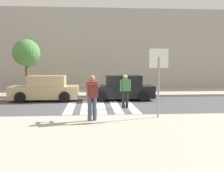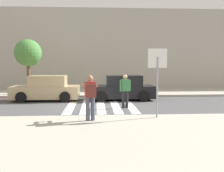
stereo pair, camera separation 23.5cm
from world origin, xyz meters
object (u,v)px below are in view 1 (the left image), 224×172
(stop_sign, at_px, (159,67))
(parked_car_tan, at_px, (46,89))
(street_tree_west, at_px, (26,53))
(photographer_with_backpack, at_px, (92,94))
(parked_car_black, at_px, (121,88))
(pedestrian_crossing, at_px, (125,89))

(stop_sign, bearing_deg, parked_car_tan, 132.13)
(parked_car_tan, relative_size, street_tree_west, 1.07)
(stop_sign, height_order, street_tree_west, street_tree_west)
(stop_sign, bearing_deg, photographer_with_backpack, -170.42)
(parked_car_black, height_order, street_tree_west, street_tree_west)
(pedestrian_crossing, xyz_separation_m, street_tree_west, (-6.27, 5.56, 2.03))
(photographer_with_backpack, bearing_deg, street_tree_west, 116.66)
(stop_sign, distance_m, pedestrian_crossing, 3.42)
(street_tree_west, bearing_deg, parked_car_tan, -56.24)
(pedestrian_crossing, distance_m, parked_car_tan, 5.47)
(parked_car_tan, bearing_deg, street_tree_west, 123.76)
(pedestrian_crossing, bearing_deg, street_tree_west, 138.44)
(pedestrian_crossing, xyz_separation_m, parked_car_tan, (-4.56, 3.00, -0.25))
(pedestrian_crossing, distance_m, parked_car_black, 3.02)
(photographer_with_backpack, distance_m, pedestrian_crossing, 3.92)
(stop_sign, xyz_separation_m, photographer_with_backpack, (-2.65, -0.45, -0.98))
(pedestrian_crossing, bearing_deg, photographer_with_backpack, -115.93)
(photographer_with_backpack, relative_size, parked_car_tan, 0.42)
(parked_car_tan, bearing_deg, parked_car_black, -0.00)
(photographer_with_backpack, relative_size, street_tree_west, 0.45)
(photographer_with_backpack, xyz_separation_m, street_tree_west, (-4.56, 9.08, 1.84))
(parked_car_black, bearing_deg, parked_car_tan, 180.00)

